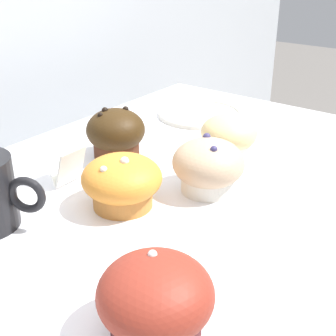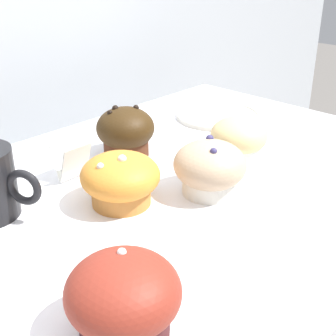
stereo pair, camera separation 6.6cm
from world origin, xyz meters
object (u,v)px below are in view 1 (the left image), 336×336
at_px(muffin_back_right, 229,136).
at_px(muffin_back_left, 122,182).
at_px(muffin_front_center, 116,134).
at_px(serving_plate, 200,114).
at_px(muffin_front_left, 156,300).
at_px(muffin_front_right, 208,166).

bearing_deg(muffin_back_right, muffin_back_left, 172.50).
height_order(muffin_back_left, muffin_back_right, muffin_back_left).
relative_size(muffin_back_left, muffin_back_right, 1.16).
bearing_deg(muffin_front_center, serving_plate, 1.03).
height_order(muffin_back_right, muffin_front_left, muffin_front_left).
bearing_deg(muffin_front_center, muffin_front_left, -132.31).
distance_m(muffin_front_center, serving_plate, 0.27).
bearing_deg(serving_plate, muffin_back_right, -133.34).
distance_m(muffin_front_right, serving_plate, 0.34).
bearing_deg(muffin_back_left, muffin_front_center, 45.49).
bearing_deg(muffin_back_right, muffin_front_right, -162.85).
distance_m(muffin_back_right, muffin_front_left, 0.43).
bearing_deg(muffin_back_right, serving_plate, 46.66).
bearing_deg(muffin_front_right, muffin_front_center, 88.00).
relative_size(muffin_back_left, muffin_front_right, 1.05).
height_order(muffin_front_center, muffin_front_right, muffin_front_center).
relative_size(muffin_front_right, serving_plate, 0.60).
distance_m(muffin_back_left, serving_plate, 0.40).
relative_size(muffin_front_left, muffin_front_right, 1.02).
xyz_separation_m(muffin_front_center, muffin_front_right, (-0.01, -0.19, -0.00)).
relative_size(muffin_front_center, serving_plate, 0.56).
bearing_deg(muffin_back_left, muffin_front_right, -32.53).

